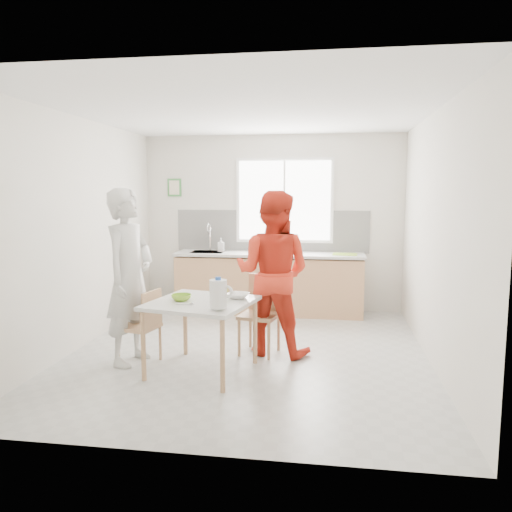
{
  "coord_description": "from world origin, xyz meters",
  "views": [
    {
      "loc": [
        0.9,
        -5.45,
        1.84
      ],
      "look_at": [
        0.06,
        0.2,
        1.1
      ],
      "focal_mm": 35.0,
      "sensor_mm": 36.0,
      "label": 1
    }
  ],
  "objects_px": {
    "chair_far": "(261,310)",
    "milk_jug": "(219,293)",
    "chair_left": "(144,323)",
    "bowl_green": "(181,297)",
    "bowl_white": "(238,296)",
    "person_white": "(129,277)",
    "wine_bottle_a": "(268,242)",
    "person_red": "(273,273)",
    "wine_bottle_b": "(277,243)",
    "dining_table": "(201,308)"
  },
  "relations": [
    {
      "from": "person_white",
      "to": "person_red",
      "type": "xyz_separation_m",
      "value": [
        1.48,
        0.53,
        -0.01
      ]
    },
    {
      "from": "person_white",
      "to": "wine_bottle_a",
      "type": "relative_size",
      "value": 5.87
    },
    {
      "from": "bowl_white",
      "to": "milk_jug",
      "type": "relative_size",
      "value": 0.78
    },
    {
      "from": "wine_bottle_b",
      "to": "milk_jug",
      "type": "bearing_deg",
      "value": -94.49
    },
    {
      "from": "chair_left",
      "to": "chair_far",
      "type": "height_order",
      "value": "chair_far"
    },
    {
      "from": "person_white",
      "to": "bowl_green",
      "type": "height_order",
      "value": "person_white"
    },
    {
      "from": "bowl_white",
      "to": "person_white",
      "type": "bearing_deg",
      "value": -179.79
    },
    {
      "from": "wine_bottle_a",
      "to": "chair_left",
      "type": "bearing_deg",
      "value": -112.44
    },
    {
      "from": "bowl_white",
      "to": "wine_bottle_b",
      "type": "distance_m",
      "value": 2.49
    },
    {
      "from": "chair_far",
      "to": "milk_jug",
      "type": "relative_size",
      "value": 3.07
    },
    {
      "from": "bowl_green",
      "to": "wine_bottle_b",
      "type": "distance_m",
      "value": 2.76
    },
    {
      "from": "chair_far",
      "to": "wine_bottle_b",
      "type": "bearing_deg",
      "value": 102.59
    },
    {
      "from": "dining_table",
      "to": "chair_far",
      "type": "distance_m",
      "value": 0.91
    },
    {
      "from": "person_white",
      "to": "wine_bottle_b",
      "type": "height_order",
      "value": "person_white"
    },
    {
      "from": "chair_far",
      "to": "person_red",
      "type": "bearing_deg",
      "value": 4.97
    },
    {
      "from": "chair_far",
      "to": "bowl_white",
      "type": "height_order",
      "value": "chair_far"
    },
    {
      "from": "dining_table",
      "to": "person_red",
      "type": "xyz_separation_m",
      "value": [
        0.65,
        0.71,
        0.26
      ]
    },
    {
      "from": "chair_left",
      "to": "milk_jug",
      "type": "xyz_separation_m",
      "value": [
        0.93,
        -0.48,
        0.45
      ]
    },
    {
      "from": "chair_left",
      "to": "milk_jug",
      "type": "distance_m",
      "value": 1.14
    },
    {
      "from": "chair_far",
      "to": "milk_jug",
      "type": "xyz_separation_m",
      "value": [
        -0.25,
        -1.07,
        0.41
      ]
    },
    {
      "from": "person_red",
      "to": "wine_bottle_b",
      "type": "bearing_deg",
      "value": -73.48
    },
    {
      "from": "bowl_green",
      "to": "milk_jug",
      "type": "height_order",
      "value": "milk_jug"
    },
    {
      "from": "bowl_green",
      "to": "milk_jug",
      "type": "relative_size",
      "value": 0.71
    },
    {
      "from": "chair_left",
      "to": "milk_jug",
      "type": "relative_size",
      "value": 2.77
    },
    {
      "from": "chair_far",
      "to": "bowl_green",
      "type": "relative_size",
      "value": 4.36
    },
    {
      "from": "person_red",
      "to": "milk_jug",
      "type": "distance_m",
      "value": 1.12
    },
    {
      "from": "person_white",
      "to": "dining_table",
      "type": "bearing_deg",
      "value": -90.0
    },
    {
      "from": "chair_left",
      "to": "wine_bottle_a",
      "type": "relative_size",
      "value": 2.51
    },
    {
      "from": "dining_table",
      "to": "chair_far",
      "type": "relative_size",
      "value": 1.28
    },
    {
      "from": "bowl_green",
      "to": "wine_bottle_a",
      "type": "relative_size",
      "value": 0.64
    },
    {
      "from": "bowl_green",
      "to": "chair_far",
      "type": "bearing_deg",
      "value": 45.59
    },
    {
      "from": "bowl_green",
      "to": "wine_bottle_b",
      "type": "xyz_separation_m",
      "value": [
        0.7,
        2.65,
        0.3
      ]
    },
    {
      "from": "chair_far",
      "to": "person_white",
      "type": "xyz_separation_m",
      "value": [
        -1.35,
        -0.55,
        0.45
      ]
    },
    {
      "from": "dining_table",
      "to": "wine_bottle_b",
      "type": "distance_m",
      "value": 2.72
    },
    {
      "from": "person_red",
      "to": "bowl_green",
      "type": "relative_size",
      "value": 9.06
    },
    {
      "from": "milk_jug",
      "to": "wine_bottle_a",
      "type": "xyz_separation_m",
      "value": [
        0.1,
        2.97,
        0.18
      ]
    },
    {
      "from": "person_white",
      "to": "wine_bottle_b",
      "type": "relative_size",
      "value": 6.26
    },
    {
      "from": "dining_table",
      "to": "chair_left",
      "type": "bearing_deg",
      "value": 167.97
    },
    {
      "from": "chair_left",
      "to": "bowl_green",
      "type": "xyz_separation_m",
      "value": [
        0.47,
        -0.15,
        0.33
      ]
    },
    {
      "from": "dining_table",
      "to": "wine_bottle_a",
      "type": "xyz_separation_m",
      "value": [
        0.35,
        2.63,
        0.42
      ]
    },
    {
      "from": "chair_left",
      "to": "bowl_white",
      "type": "distance_m",
      "value": 1.07
    },
    {
      "from": "wine_bottle_a",
      "to": "bowl_green",
      "type": "bearing_deg",
      "value": -101.98
    },
    {
      "from": "chair_left",
      "to": "chair_far",
      "type": "bearing_deg",
      "value": 128.18
    },
    {
      "from": "chair_far",
      "to": "bowl_green",
      "type": "height_order",
      "value": "chair_far"
    },
    {
      "from": "wine_bottle_a",
      "to": "dining_table",
      "type": "bearing_deg",
      "value": -97.66
    },
    {
      "from": "wine_bottle_b",
      "to": "chair_far",
      "type": "bearing_deg",
      "value": -89.43
    },
    {
      "from": "dining_table",
      "to": "chair_left",
      "type": "xyz_separation_m",
      "value": [
        -0.67,
        0.14,
        -0.22
      ]
    },
    {
      "from": "person_red",
      "to": "bowl_green",
      "type": "distance_m",
      "value": 1.12
    },
    {
      "from": "chair_far",
      "to": "person_red",
      "type": "xyz_separation_m",
      "value": [
        0.13,
        -0.02,
        0.43
      ]
    },
    {
      "from": "person_red",
      "to": "wine_bottle_a",
      "type": "bearing_deg",
      "value": -69.36
    }
  ]
}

